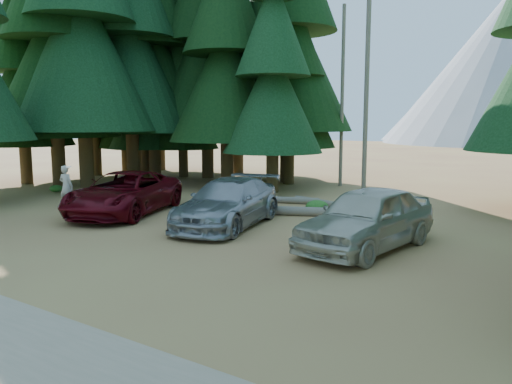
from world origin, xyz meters
TOP-DOWN VIEW (x-y plane):
  - ground at (0.00, 0.00)m, footprint 160.00×160.00m
  - forest_belt_north at (0.00, 15.00)m, footprint 36.00×7.00m
  - snag_front at (0.80, 14.50)m, footprint 0.24×0.24m
  - snag_back at (-1.20, 16.00)m, footprint 0.20×0.20m
  - mountain_peak at (-2.59, 88.23)m, footprint 48.00×50.00m
  - red_pickup at (-4.72, 3.19)m, footprint 4.73×6.64m
  - silver_minivan_center at (0.06, 3.65)m, footprint 3.45×6.02m
  - silver_minivan_right at (5.33, 3.29)m, footprint 2.86×5.58m
  - frisbee_player at (-5.95, 1.43)m, footprint 0.66×0.51m
  - log_left at (-1.25, 8.84)m, footprint 3.99×1.61m
  - log_mid at (0.87, 9.41)m, footprint 3.11×1.18m
  - log_right at (1.91, 7.00)m, footprint 5.25×2.43m
  - shrub_far_left at (-8.49, 8.22)m, footprint 1.00×1.00m
  - shrub_left at (-2.22, 6.70)m, footprint 0.71×0.71m
  - shrub_center_left at (-3.09, 6.42)m, footprint 1.16×1.16m
  - shrub_center_right at (2.28, 8.75)m, footprint 0.83×0.83m
  - shrub_right at (1.51, 7.70)m, footprint 0.92×0.92m
  - shrub_far_right at (4.04, 10.00)m, footprint 1.21×1.21m
  - shrub_edge_west at (-12.58, 5.50)m, footprint 0.67×0.67m

SIDE VIEW (x-z plane):
  - ground at x=0.00m, z-range 0.00..0.00m
  - forest_belt_north at x=0.00m, z-range -11.00..11.00m
  - log_mid at x=0.87m, z-range 0.00..0.26m
  - log_left at x=-1.25m, z-range 0.00..0.29m
  - log_right at x=1.91m, z-range 0.00..0.35m
  - shrub_edge_west at x=-12.58m, z-range 0.00..0.37m
  - shrub_left at x=-2.22m, z-range 0.00..0.39m
  - shrub_center_right at x=2.28m, z-range 0.00..0.45m
  - shrub_right at x=1.51m, z-range 0.00..0.51m
  - shrub_far_left at x=-8.49m, z-range 0.00..0.55m
  - shrub_center_left at x=-3.09m, z-range 0.00..0.64m
  - shrub_far_right at x=4.04m, z-range 0.00..0.67m
  - silver_minivan_center at x=0.06m, z-range 0.00..1.64m
  - red_pickup at x=-4.72m, z-range 0.00..1.68m
  - silver_minivan_right at x=5.33m, z-range 0.00..1.82m
  - frisbee_player at x=-5.95m, z-range 0.42..2.02m
  - snag_back at x=-1.20m, z-range 0.00..10.00m
  - snag_front at x=0.80m, z-range 0.00..12.00m
  - mountain_peak at x=-2.59m, z-range -1.29..26.71m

